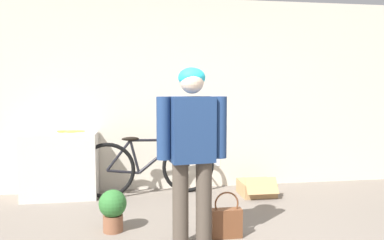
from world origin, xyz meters
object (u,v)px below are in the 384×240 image
(bicycle, at_px, (149,167))
(potted_plant, at_px, (113,208))
(handbag, at_px, (226,221))
(cardboard_box, at_px, (256,188))
(banana, at_px, (71,131))
(person, at_px, (192,142))

(bicycle, distance_m, potted_plant, 1.25)
(bicycle, height_order, handbag, bicycle)
(cardboard_box, xyz_separation_m, potted_plant, (-1.78, -0.98, 0.14))
(bicycle, xyz_separation_m, banana, (-0.98, 0.10, 0.47))
(person, relative_size, bicycle, 0.89)
(banana, relative_size, potted_plant, 0.89)
(person, distance_m, banana, 2.16)
(banana, height_order, cardboard_box, banana)
(handbag, bearing_deg, banana, 135.77)
(person, height_order, potted_plant, person)
(bicycle, xyz_separation_m, potted_plant, (-0.39, -1.18, -0.15))
(person, distance_m, handbag, 0.86)
(banana, xyz_separation_m, cardboard_box, (2.36, -0.30, -0.75))
(banana, relative_size, cardboard_box, 0.74)
(handbag, xyz_separation_m, cardboard_box, (0.73, 1.29, -0.06))
(person, xyz_separation_m, bicycle, (-0.32, 1.62, -0.55))
(person, bearing_deg, bicycle, 93.90)
(banana, xyz_separation_m, potted_plant, (0.58, -1.28, -0.61))
(cardboard_box, bearing_deg, handbag, -119.29)
(potted_plant, bearing_deg, handbag, -16.45)
(bicycle, xyz_separation_m, handbag, (0.66, -1.49, -0.22))
(person, distance_m, potted_plant, 1.09)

